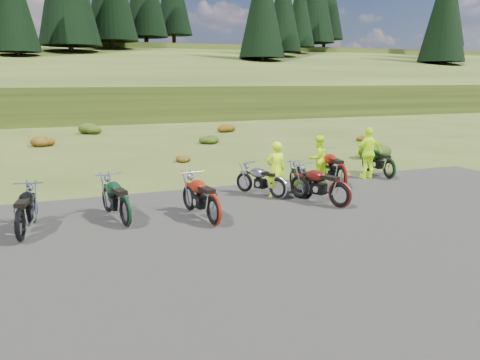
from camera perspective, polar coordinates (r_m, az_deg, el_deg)
name	(u,v)px	position (r m, az deg, el deg)	size (l,w,h in m)	color
ground	(283,218)	(12.42, 5.26, -4.62)	(300.00, 300.00, 0.00)	#384517
gravel_pad	(323,242)	(10.76, 10.04, -7.45)	(20.00, 12.00, 0.04)	black
hill_slope	(103,108)	(60.96, -16.36, 8.37)	(300.00, 46.00, 3.00)	#293C14
hill_plateau	(79,94)	(120.79, -19.00, 9.88)	(300.00, 90.00, 9.17)	#293C14
conifer_26	(262,3)	(65.91, 2.74, 20.75)	(6.16, 6.16, 16.00)	black
conifer_27	(283,6)	(73.91, 5.27, 20.33)	(5.72, 5.72, 15.00)	black
conifer_28	(300,9)	(82.00, 7.29, 19.97)	(5.28, 5.28, 14.00)	black
conifer_31	(445,8)	(82.00, 23.74, 18.67)	(7.04, 7.04, 18.00)	black
conifer_32	(446,10)	(90.50, 23.82, 18.41)	(6.60, 6.60, 17.00)	black
conifer_33	(447,12)	(99.00, 23.90, 18.19)	(6.16, 6.16, 16.00)	black
conifer_34	(447,14)	(107.51, 23.96, 18.00)	(5.72, 5.72, 15.00)	black
conifer_35	(448,16)	(116.02, 24.01, 17.84)	(5.28, 5.28, 14.00)	black
conifer_36	(449,5)	(124.84, 24.16, 18.85)	(7.92, 7.92, 20.00)	black
shrub_2	(42,140)	(27.42, -22.95, 4.55)	(1.30, 1.30, 0.77)	brown
shrub_3	(91,127)	(32.73, -17.67, 6.18)	(1.56, 1.56, 0.92)	#1F380E
shrub_4	(181,157)	(20.70, -7.15, 2.79)	(0.77, 0.77, 0.45)	brown
shrub_5	(208,138)	(26.52, -3.89, 5.09)	(1.03, 1.03, 0.61)	#1F380E
shrub_6	(225,126)	(32.42, -1.79, 6.55)	(1.30, 1.30, 0.77)	brown
shrub_7	(376,148)	(22.58, 16.23, 3.78)	(1.56, 1.56, 0.92)	#1F380E
shrub_8	(360,137)	(28.55, 14.42, 5.09)	(0.77, 0.77, 0.45)	brown
motorcycle_0	(22,243)	(11.62, -25.06, -6.95)	(2.14, 0.71, 1.12)	black
motorcycle_1	(214,226)	(11.69, -3.21, -5.68)	(2.24, 0.75, 1.17)	maroon
motorcycle_2	(126,228)	(11.90, -13.68, -5.69)	(2.21, 0.74, 1.16)	black
motorcycle_3	(278,200)	(14.23, 4.62, -2.42)	(1.96, 0.65, 1.03)	#9D9DA1
motorcycle_4	(339,209)	(13.53, 12.01, -3.43)	(2.18, 0.73, 1.14)	#4B100C
motorcycle_5	(308,199)	(14.48, 8.24, -2.25)	(1.90, 0.63, 0.99)	black
motorcycle_6	(341,190)	(15.84, 12.19, -1.14)	(2.32, 0.77, 1.21)	maroon
motorcycle_7	(389,179)	(17.87, 17.67, 0.06)	(2.11, 0.70, 1.10)	black
person_middle	(276,171)	(14.25, 4.37, 1.16)	(0.63, 0.41, 1.72)	#BBEF0C
person_right_a	(318,159)	(16.70, 9.49, 2.50)	(0.79, 0.62, 1.63)	#BBEF0C
person_right_b	(369,154)	(17.62, 15.40, 3.11)	(1.09, 0.45, 1.86)	#BBEF0C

